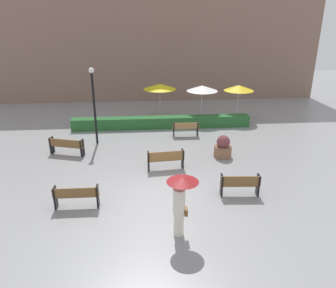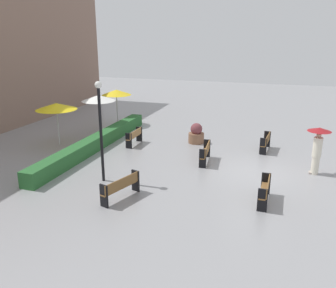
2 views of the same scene
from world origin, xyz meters
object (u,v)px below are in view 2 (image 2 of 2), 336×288
(lamp_post, at_px, (100,122))
(patio_umbrella_white, at_px, (98,98))
(patio_umbrella_yellow_far, at_px, (116,92))
(bench_back_row, at_px, (135,136))
(bench_near_right, at_px, (266,141))
(bench_near_left, at_px, (265,189))
(pedestrian_with_umbrella, at_px, (318,144))
(planter_pot, at_px, (196,134))
(bench_mid_center, at_px, (206,152))
(patio_umbrella_yellow, at_px, (56,106))
(bench_far_left, at_px, (121,186))

(lamp_post, xyz_separation_m, patio_umbrella_white, (6.44, 3.67, -0.32))
(lamp_post, bearing_deg, patio_umbrella_yellow_far, 22.52)
(bench_back_row, height_order, lamp_post, lamp_post)
(bench_back_row, bearing_deg, patio_umbrella_yellow_far, 37.11)
(bench_near_right, height_order, lamp_post, lamp_post)
(bench_near_left, xyz_separation_m, lamp_post, (-0.03, 6.51, 2.00))
(bench_near_right, bearing_deg, bench_back_row, 99.82)
(pedestrian_with_umbrella, distance_m, patio_umbrella_yellow_far, 13.19)
(lamp_post, bearing_deg, bench_back_row, 8.56)
(bench_near_left, xyz_separation_m, patio_umbrella_yellow_far, (8.83, 10.19, 1.66))
(planter_pot, bearing_deg, bench_mid_center, -157.94)
(planter_pot, distance_m, patio_umbrella_yellow, 7.76)
(bench_back_row, distance_m, patio_umbrella_white, 3.66)
(bench_near_left, bearing_deg, patio_umbrella_yellow_far, 49.09)
(bench_mid_center, relative_size, patio_umbrella_yellow, 0.74)
(bench_near_right, relative_size, patio_umbrella_white, 0.65)
(bench_near_right, relative_size, patio_umbrella_yellow_far, 0.66)
(patio_umbrella_yellow_far, bearing_deg, bench_near_right, -105.18)
(bench_far_left, relative_size, patio_umbrella_yellow_far, 0.77)
(bench_back_row, distance_m, lamp_post, 5.44)
(bench_far_left, distance_m, pedestrian_with_umbrella, 8.55)
(bench_near_left, relative_size, patio_umbrella_yellow_far, 0.70)
(patio_umbrella_white, relative_size, patio_umbrella_yellow_far, 1.01)
(pedestrian_with_umbrella, bearing_deg, bench_near_left, 152.23)
(planter_pot, bearing_deg, pedestrian_with_umbrella, -115.31)
(lamp_post, bearing_deg, bench_far_left, -132.40)
(pedestrian_with_umbrella, xyz_separation_m, patio_umbrella_white, (2.84, 12.06, 0.84))
(bench_far_left, bearing_deg, lamp_post, 47.60)
(bench_near_right, xyz_separation_m, patio_umbrella_white, (0.24, 9.82, 1.68))
(bench_near_right, relative_size, pedestrian_with_umbrella, 0.75)
(bench_mid_center, bearing_deg, pedestrian_with_umbrella, -89.00)
(bench_near_right, height_order, pedestrian_with_umbrella, pedestrian_with_umbrella)
(planter_pot, bearing_deg, patio_umbrella_yellow, 110.78)
(pedestrian_with_umbrella, bearing_deg, patio_umbrella_white, 76.73)
(bench_back_row, bearing_deg, bench_near_left, -124.35)
(patio_umbrella_yellow, xyz_separation_m, patio_umbrella_white, (2.68, -1.06, 0.06))
(patio_umbrella_yellow_far, bearing_deg, bench_back_row, -142.89)
(lamp_post, xyz_separation_m, patio_umbrella_yellow_far, (8.86, 3.67, -0.34))
(bench_mid_center, relative_size, bench_near_left, 1.05)
(patio_umbrella_white, bearing_deg, bench_back_row, -116.29)
(bench_near_right, xyz_separation_m, bench_back_row, (-1.20, 6.90, -0.01))
(bench_back_row, xyz_separation_m, lamp_post, (-5.00, -0.75, 2.01))
(bench_near_right, distance_m, bench_far_left, 8.87)
(bench_far_left, xyz_separation_m, bench_mid_center, (4.85, -2.09, 0.02))
(pedestrian_with_umbrella, relative_size, patio_umbrella_yellow_far, 0.88)
(patio_umbrella_yellow, xyz_separation_m, patio_umbrella_yellow_far, (5.10, -1.05, 0.04))
(bench_near_left, relative_size, patio_umbrella_yellow, 0.71)
(patio_umbrella_white, bearing_deg, lamp_post, -150.35)
(bench_back_row, bearing_deg, bench_near_right, -80.18)
(bench_far_left, bearing_deg, patio_umbrella_yellow_far, 26.73)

